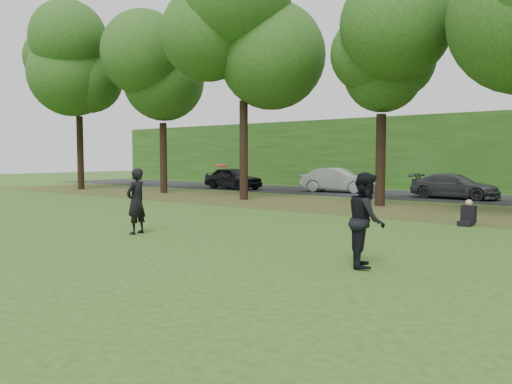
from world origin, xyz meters
The scene contains 9 objects.
ground centered at (0.00, 0.00, 0.00)m, with size 120.00×120.00×0.00m, color #244D18.
leaf_litter centered at (0.00, 13.00, 0.01)m, with size 60.00×7.00×0.01m, color #4D391B.
street centered at (0.00, 21.00, 0.01)m, with size 70.00×7.00×0.02m, color black.
player_left centered at (-5.14, 1.94, 0.94)m, with size 0.69×0.45×1.88m, color black.
player_right centered at (1.94, 1.99, 0.95)m, with size 0.92×0.72×1.90m, color black.
parked_cars centered at (-0.98, 20.05, 0.71)m, with size 37.45×3.83×1.51m.
frisbee centered at (-2.17, 2.30, 1.98)m, with size 0.38×0.37×0.11m.
seated_person centered at (1.87, 9.69, 0.31)m, with size 0.42×0.73×0.83m.
tree_line centered at (-0.34, 12.94, 7.84)m, with size 55.30×7.90×12.31m.
Camera 1 is at (6.24, -7.19, 2.20)m, focal length 35.00 mm.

